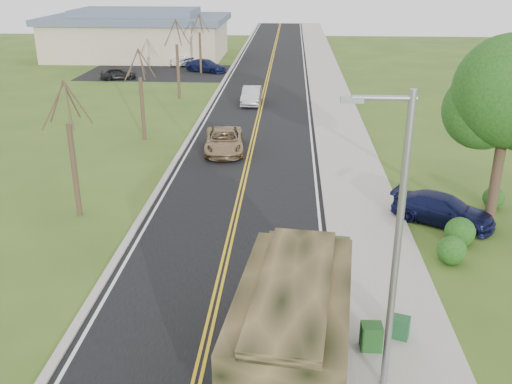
# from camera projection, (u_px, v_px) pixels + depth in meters

# --- Properties ---
(ground) EXTENTS (160.00, 160.00, 0.00)m
(ground) POSITION_uv_depth(u_px,v_px,m) (200.00, 367.00, 15.98)
(ground) COLOR #36511B
(ground) RESTS_ON ground
(road) EXTENTS (8.00, 120.00, 0.01)m
(road) POSITION_uv_depth(u_px,v_px,m) (266.00, 85.00, 53.03)
(road) COLOR black
(road) RESTS_ON ground
(curb_right) EXTENTS (0.30, 120.00, 0.12)m
(curb_right) POSITION_uv_depth(u_px,v_px,m) (311.00, 85.00, 52.77)
(curb_right) COLOR #9E998E
(curb_right) RESTS_ON ground
(sidewalk_right) EXTENTS (3.20, 120.00, 0.10)m
(sidewalk_right) POSITION_uv_depth(u_px,v_px,m) (330.00, 86.00, 52.68)
(sidewalk_right) COLOR #9E998E
(sidewalk_right) RESTS_ON ground
(curb_left) EXTENTS (0.30, 120.00, 0.10)m
(curb_left) POSITION_uv_depth(u_px,v_px,m) (222.00, 84.00, 53.26)
(curb_left) COLOR #9E998E
(curb_left) RESTS_ON ground
(street_light) EXTENTS (1.65, 0.22, 8.00)m
(street_light) POSITION_uv_depth(u_px,v_px,m) (394.00, 238.00, 13.58)
(street_light) COLOR gray
(street_light) RESTS_ON ground
(leafy_tree) EXTENTS (4.83, 4.50, 8.10)m
(leafy_tree) POSITION_uv_depth(u_px,v_px,m) (509.00, 100.00, 22.57)
(leafy_tree) COLOR #38281C
(leafy_tree) RESTS_ON ground
(bare_tree_a) EXTENTS (1.93, 2.26, 6.08)m
(bare_tree_a) POSITION_uv_depth(u_px,v_px,m) (73.00, 160.00, 24.67)
(bare_tree_a) COLOR #38281C
(bare_tree_a) RESTS_ON ground
(bare_tree_b) EXTENTS (1.83, 2.14, 5.73)m
(bare_tree_b) POSITION_uv_depth(u_px,v_px,m) (142.00, 101.00, 35.84)
(bare_tree_b) COLOR #38281C
(bare_tree_b) RESTS_ON ground
(bare_tree_c) EXTENTS (2.04, 2.39, 6.42)m
(bare_tree_c) POSITION_uv_depth(u_px,v_px,m) (178.00, 65.00, 46.85)
(bare_tree_c) COLOR #38281C
(bare_tree_c) RESTS_ON ground
(bare_tree_d) EXTENTS (1.88, 2.20, 5.91)m
(bare_tree_d) POSITION_uv_depth(u_px,v_px,m) (200.00, 48.00, 58.05)
(bare_tree_d) COLOR #38281C
(bare_tree_d) RESTS_ON ground
(commercial_building) EXTENTS (25.50, 21.50, 5.65)m
(commercial_building) POSITION_uv_depth(u_px,v_px,m) (138.00, 35.00, 67.76)
(commercial_building) COLOR tan
(commercial_building) RESTS_ON ground
(military_truck) EXTENTS (3.34, 7.59, 3.67)m
(military_truck) POSITION_uv_depth(u_px,v_px,m) (296.00, 321.00, 14.40)
(military_truck) COLOR black
(military_truck) RESTS_ON ground
(suv_champagne) EXTENTS (2.75, 5.10, 1.36)m
(suv_champagne) POSITION_uv_depth(u_px,v_px,m) (224.00, 141.00, 34.08)
(suv_champagne) COLOR #907451
(suv_champagne) RESTS_ON ground
(sedan_silver) EXTENTS (1.52, 4.15, 1.36)m
(sedan_silver) POSITION_uv_depth(u_px,v_px,m) (252.00, 96.00, 45.75)
(sedan_silver) COLOR silver
(sedan_silver) RESTS_ON ground
(pickup_navy) EXTENTS (4.67, 3.76, 1.27)m
(pickup_navy) POSITION_uv_depth(u_px,v_px,m) (443.00, 210.00, 24.62)
(pickup_navy) COLOR #0E1236
(pickup_navy) RESTS_ON ground
(utility_box_near) EXTENTS (0.61, 0.51, 0.80)m
(utility_box_near) POSITION_uv_depth(u_px,v_px,m) (371.00, 337.00, 16.45)
(utility_box_near) COLOR #1A491A
(utility_box_near) RESTS_ON sidewalk_right
(utility_box_far) EXTENTS (0.67, 0.61, 0.65)m
(utility_box_far) POSITION_uv_depth(u_px,v_px,m) (400.00, 327.00, 17.00)
(utility_box_far) COLOR #1B4B27
(utility_box_far) RESTS_ON sidewalk_right
(lot_car_dark) EXTENTS (3.73, 2.36, 1.18)m
(lot_car_dark) POSITION_uv_depth(u_px,v_px,m) (118.00, 73.00, 55.51)
(lot_car_dark) COLOR black
(lot_car_dark) RESTS_ON ground
(lot_car_silver) EXTENTS (3.73, 2.11, 1.16)m
(lot_car_silver) POSITION_uv_depth(u_px,v_px,m) (187.00, 61.00, 62.61)
(lot_car_silver) COLOR silver
(lot_car_silver) RESTS_ON ground
(lot_car_navy) EXTENTS (4.81, 3.49, 1.29)m
(lot_car_navy) POSITION_uv_depth(u_px,v_px,m) (206.00, 66.00, 59.36)
(lot_car_navy) COLOR #11163E
(lot_car_navy) RESTS_ON ground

